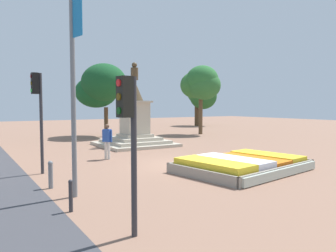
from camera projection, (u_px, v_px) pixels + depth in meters
ground_plane at (187, 165)px, 14.59m from camera, size 94.51×94.51×0.00m
flower_planter at (243, 165)px, 13.18m from camera, size 5.61×4.31×0.60m
statue_monument at (135, 127)px, 21.44m from camera, size 4.51×4.51×5.42m
traffic_light_near_crossing at (129, 125)px, 6.44m from camera, size 0.42×0.30×3.22m
traffic_light_mid_block at (38, 104)px, 12.48m from camera, size 0.41×0.29×3.88m
banner_pole at (73, 71)px, 9.24m from camera, size 0.21×0.71×6.78m
pedestrian_with_handbag at (107, 139)px, 15.99m from camera, size 0.39×0.49×1.74m
kerb_bollard_south at (71, 195)px, 8.14m from camera, size 0.11×0.11×0.81m
kerb_bollard_mid_a at (51, 174)px, 10.43m from camera, size 0.16×0.16×0.89m
park_tree_far_left at (202, 94)px, 41.90m from camera, size 3.65×4.36×5.97m
park_tree_behind_statue at (101, 87)px, 27.31m from camera, size 3.78×5.06×6.07m
park_tree_far_right at (201, 83)px, 29.41m from camera, size 3.09×3.78×6.20m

